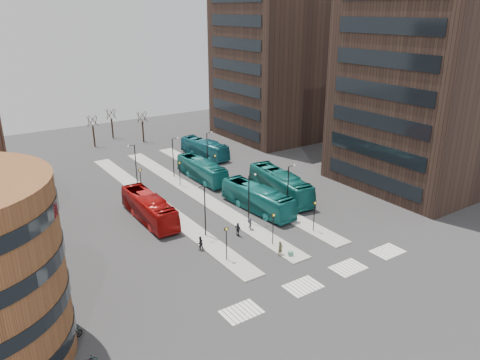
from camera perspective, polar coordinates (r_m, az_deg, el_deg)
ground at (r=43.58m, az=12.30°, el=-14.51°), size 160.00×160.00×0.00m
island_left at (r=63.47m, az=-10.13°, el=-2.78°), size 2.50×45.00×0.15m
island_mid at (r=65.89m, az=-5.39°, el=-1.67°), size 2.50×45.00×0.15m
island_right at (r=68.74m, az=-1.02°, el=-0.63°), size 2.50×45.00×0.15m
suitcase at (r=49.82m, az=6.18°, el=-8.98°), size 0.60×0.54×0.61m
red_bus at (r=58.17m, az=-11.03°, el=-3.35°), size 2.88×11.78×3.27m
teal_bus_a at (r=59.89m, az=2.12°, el=-2.25°), size 3.58×12.02×3.30m
teal_bus_b at (r=70.88m, az=-4.66°, el=1.25°), size 2.70×11.41×3.18m
teal_bus_c at (r=64.34m, az=4.93°, el=-0.55°), size 4.75×13.20×3.60m
teal_bus_d at (r=82.17m, az=-4.34°, el=3.87°), size 4.06×11.14×3.03m
traveller at (r=49.71m, az=4.94°, el=-8.33°), size 0.62×0.44×1.62m
commuter_a at (r=50.83m, az=-4.89°, el=-7.68°), size 0.82×0.67×1.57m
commuter_b at (r=53.54m, az=-0.24°, el=-6.05°), size 0.61×1.03×1.64m
commuter_c at (r=54.91m, az=1.20°, el=-5.44°), size 1.07×1.08×1.49m
bicycle_mid at (r=40.64m, az=-19.74°, el=-17.33°), size 1.73×0.85×1.00m
bicycle_far at (r=41.47m, az=-20.10°, el=-16.70°), size 1.63×0.75×0.83m
crosswalk_stripes at (r=46.95m, az=10.27°, el=-11.60°), size 22.35×2.40×0.01m
tower_near at (r=71.86m, az=22.06°, el=11.15°), size 20.12×20.00×30.00m
tower_far at (r=95.04m, az=4.61°, el=14.36°), size 20.12×20.00×30.00m
sign_poles at (r=59.20m, az=-2.51°, el=-1.74°), size 12.45×22.12×3.65m
lamp_posts at (r=63.31m, az=-4.11°, el=0.84°), size 14.04×20.24×6.12m
bare_trees at (r=94.05m, az=-14.85°, el=6.10°), size 10.97×8.14×5.90m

